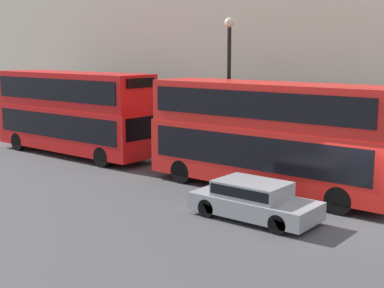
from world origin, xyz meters
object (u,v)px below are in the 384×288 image
bus_second_in_queue (73,110)px  pedestrian (271,158)px  car_dark_sedan (254,199)px  bus_leading (268,132)px

bus_second_in_queue → pedestrian: bearing=-76.1°
bus_second_in_queue → car_dark_sedan: bus_second_in_queue is taller
bus_second_in_queue → pedestrian: 11.12m
bus_leading → car_dark_sedan: size_ratio=2.40×
car_dark_sedan → pedestrian: size_ratio=2.55×
pedestrian → car_dark_sedan: bearing=-154.3°
bus_second_in_queue → bus_leading: bearing=-90.0°
bus_second_in_queue → car_dark_sedan: 14.11m
car_dark_sedan → pedestrian: (6.05, 2.91, 0.08)m
bus_second_in_queue → pedestrian: (2.65, -10.67, -1.67)m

